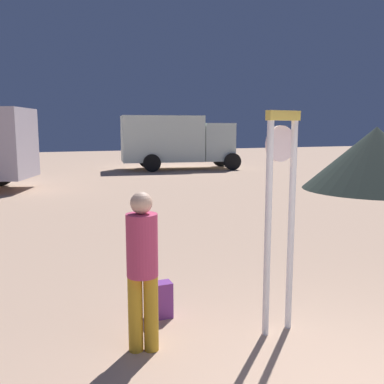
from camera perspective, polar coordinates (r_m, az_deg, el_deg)
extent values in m
cylinder|color=white|center=(4.55, 10.08, -5.18)|extent=(0.07, 0.07, 2.29)
cylinder|color=white|center=(4.76, 13.09, -4.66)|extent=(0.07, 0.07, 2.29)
cube|color=#F0CF51|center=(4.53, 12.08, 9.95)|extent=(0.41, 0.14, 0.10)
cylinder|color=white|center=(4.55, 11.71, 6.33)|extent=(0.38, 0.09, 0.37)
cube|color=black|center=(4.57, 11.50, 6.35)|extent=(0.03, 0.02, 0.08)
cube|color=black|center=(4.57, 11.50, 6.35)|extent=(0.13, 0.03, 0.09)
cylinder|color=gold|center=(4.43, -5.48, -15.77)|extent=(0.15, 0.15, 0.78)
cylinder|color=gold|center=(4.44, -7.55, -15.78)|extent=(0.15, 0.15, 0.78)
cylinder|color=#C03B61|center=(4.20, -6.67, -7.05)|extent=(0.31, 0.31, 0.62)
sphere|color=beige|center=(4.11, -6.77, -1.45)|extent=(0.21, 0.21, 0.21)
cube|color=#703389|center=(5.19, -4.37, -14.18)|extent=(0.29, 0.18, 0.43)
cube|color=#832E8C|center=(5.31, -4.73, -14.38)|extent=(0.20, 0.04, 0.19)
cylinder|color=black|center=(18.03, -24.18, 2.17)|extent=(0.93, 0.54, 0.90)
cube|color=white|center=(23.05, -4.04, 7.11)|extent=(4.55, 2.92, 2.40)
cube|color=silver|center=(23.68, 3.19, 6.69)|extent=(1.97, 2.38, 2.02)
cube|color=black|center=(23.91, 5.14, 7.66)|extent=(0.32, 1.79, 0.89)
cylinder|color=black|center=(22.81, 5.42, 4.06)|extent=(0.93, 0.39, 0.90)
cylinder|color=black|center=(25.00, 3.81, 4.46)|extent=(0.93, 0.39, 0.90)
cylinder|color=black|center=(21.89, -5.37, 3.87)|extent=(0.93, 0.39, 0.90)
cylinder|color=black|center=(24.16, -6.05, 4.30)|extent=(0.93, 0.39, 0.90)
cone|color=#26312A|center=(16.75, 23.23, 4.14)|extent=(5.05, 5.05, 2.27)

